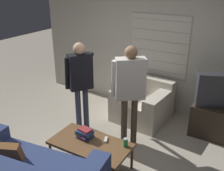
{
  "coord_description": "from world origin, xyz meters",
  "views": [
    {
      "loc": [
        1.91,
        -2.76,
        2.62
      ],
      "look_at": [
        -0.03,
        0.54,
        1.0
      ],
      "focal_mm": 42.0,
      "sensor_mm": 36.0,
      "label": 1
    }
  ],
  "objects": [
    {
      "name": "spare_remote",
      "position": [
        0.22,
        -0.06,
        0.43
      ],
      "size": [
        0.09,
        0.13,
        0.02
      ],
      "rotation": [
        0.0,
        0.0,
        0.45
      ],
      "color": "white",
      "rests_on": "coffee_table"
    },
    {
      "name": "wall_back",
      "position": [
        0.01,
        2.03,
        1.28
      ],
      "size": [
        5.2,
        0.08,
        2.55
      ],
      "color": "#BCB7A8",
      "rests_on": "ground_plane"
    },
    {
      "name": "person_right_standing",
      "position": [
        0.28,
        0.56,
        1.07
      ],
      "size": [
        0.54,
        0.85,
        1.68
      ],
      "rotation": [
        0.0,
        0.0,
        0.64
      ],
      "color": "#4C4233",
      "rests_on": "ground_plane"
    },
    {
      "name": "armchair_beige",
      "position": [
        0.12,
        1.46,
        0.31
      ],
      "size": [
        1.03,
        0.99,
        0.76
      ],
      "rotation": [
        0.0,
        0.0,
        3.05
      ],
      "color": "beige",
      "rests_on": "ground_plane"
    },
    {
      "name": "person_left_standing",
      "position": [
        -0.66,
        0.55,
        1.02
      ],
      "size": [
        0.55,
        0.75,
        1.62
      ],
      "rotation": [
        0.0,
        0.0,
        0.97
      ],
      "color": "#33384C",
      "rests_on": "ground_plane"
    },
    {
      "name": "soda_can",
      "position": [
        0.53,
        -0.05,
        0.48
      ],
      "size": [
        0.07,
        0.07,
        0.13
      ],
      "color": "#238E47",
      "rests_on": "coffee_table"
    },
    {
      "name": "coffee_table",
      "position": [
        0.06,
        -0.23,
        0.38
      ],
      "size": [
        1.15,
        0.61,
        0.41
      ],
      "color": "brown",
      "rests_on": "ground_plane"
    },
    {
      "name": "tv",
      "position": [
        1.48,
        1.55,
        0.86
      ],
      "size": [
        0.83,
        0.49,
        0.58
      ],
      "rotation": [
        0.0,
        0.0,
        3.52
      ],
      "color": "#2D2D33",
      "rests_on": "tv_stand"
    },
    {
      "name": "book_stack",
      "position": [
        -0.08,
        -0.16,
        0.49
      ],
      "size": [
        0.25,
        0.21,
        0.16
      ],
      "color": "#284C89",
      "rests_on": "coffee_table"
    },
    {
      "name": "tv_stand",
      "position": [
        1.48,
        1.55,
        0.29
      ],
      "size": [
        0.83,
        0.52,
        0.57
      ],
      "color": "#33281E",
      "rests_on": "ground_plane"
    },
    {
      "name": "ground_plane",
      "position": [
        0.0,
        0.0,
        0.0
      ],
      "size": [
        16.0,
        16.0,
        0.0
      ],
      "primitive_type": "plane",
      "color": "#B2A893"
    }
  ]
}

